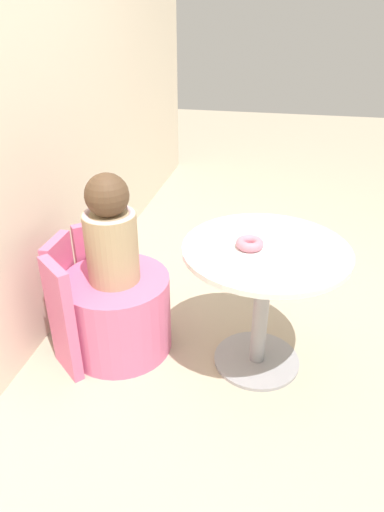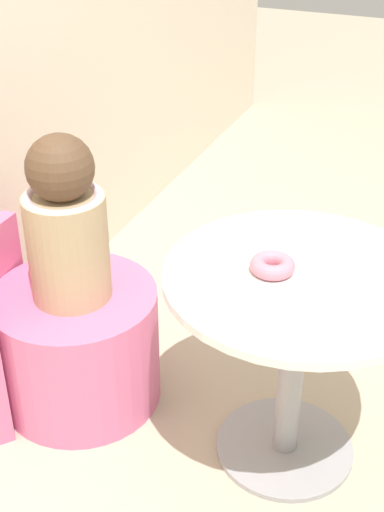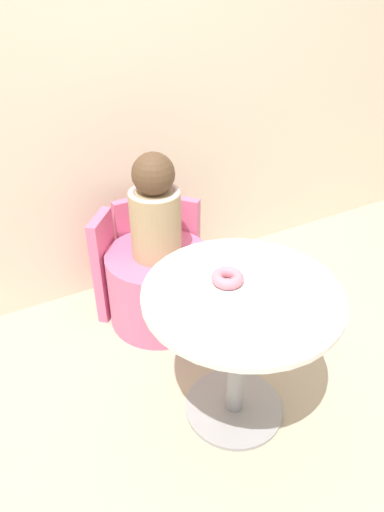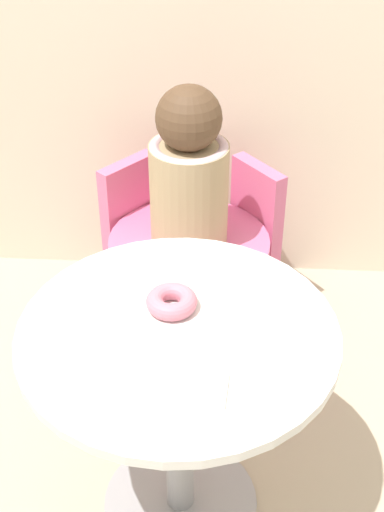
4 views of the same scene
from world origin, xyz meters
name	(u,v)px [view 1 (image 1 of 4)]	position (x,y,z in m)	size (l,w,h in m)	color
ground_plane	(252,359)	(0.00, 0.00, 0.00)	(12.00, 12.00, 0.00)	#B7A88E
back_wall	(2,103)	(0.00, 1.13, 1.20)	(6.00, 0.06, 2.40)	beige
round_table	(264,280)	(-0.01, -0.02, 0.48)	(0.74, 0.74, 0.64)	#99999E
tub_chair	(118,313)	(-0.03, 0.68, 0.20)	(0.53, 0.53, 0.41)	#DB6693
booth_backrest	(75,293)	(-0.03, 0.90, 0.29)	(0.63, 0.23, 0.59)	#DB6693
child_figure	(110,233)	(-0.03, 0.68, 0.65)	(0.25, 0.25, 0.53)	tan
donut	(250,244)	(-0.03, 0.05, 0.67)	(0.12, 0.12, 0.04)	pink
paper_napkin	(309,244)	(0.05, -0.20, 0.65)	(0.11, 0.11, 0.01)	silver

